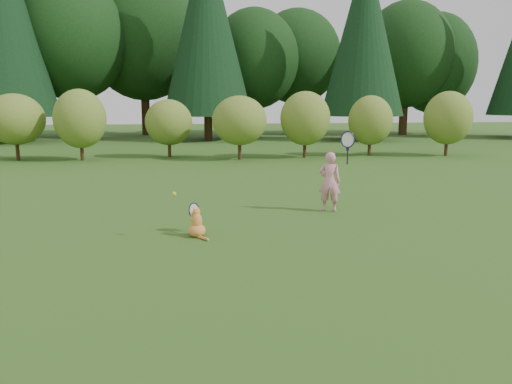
{
  "coord_description": "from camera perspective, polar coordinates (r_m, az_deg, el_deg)",
  "views": [
    {
      "loc": [
        -1.12,
        -7.63,
        2.2
      ],
      "look_at": [
        0.2,
        0.8,
        0.7
      ],
      "focal_mm": 35.0,
      "sensor_mm": 36.0,
      "label": 1
    }
  ],
  "objects": [
    {
      "name": "shrub_row",
      "position": [
        20.67,
        -5.84,
        7.72
      ],
      "size": [
        28.0,
        3.0,
        2.8
      ],
      "primitive_type": null,
      "color": "#576E22",
      "rests_on": "ground"
    },
    {
      "name": "child",
      "position": [
        10.44,
        8.48,
        1.34
      ],
      "size": [
        0.73,
        0.44,
        1.87
      ],
      "rotation": [
        0.0,
        0.0,
        2.77
      ],
      "color": "pink",
      "rests_on": "ground"
    },
    {
      "name": "tennis_ball",
      "position": [
        8.27,
        -9.34,
        -0.21
      ],
      "size": [
        0.07,
        0.07,
        0.07
      ],
      "color": "#C6DE1A",
      "rests_on": "ground"
    },
    {
      "name": "woodland_backdrop",
      "position": [
        31.1,
        -7.13,
        19.73
      ],
      "size": [
        48.0,
        10.0,
        15.0
      ],
      "primitive_type": null,
      "color": "black",
      "rests_on": "ground"
    },
    {
      "name": "ground",
      "position": [
        8.02,
        -0.53,
        -5.96
      ],
      "size": [
        100.0,
        100.0,
        0.0
      ],
      "primitive_type": "plane",
      "color": "#1F4914",
      "rests_on": "ground"
    },
    {
      "name": "cat",
      "position": [
        8.48,
        -6.8,
        -3.35
      ],
      "size": [
        0.4,
        0.7,
        0.68
      ],
      "rotation": [
        0.0,
        0.0,
        0.15
      ],
      "color": "orange",
      "rests_on": "ground"
    }
  ]
}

